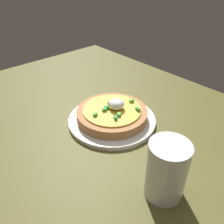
% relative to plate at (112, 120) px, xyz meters
% --- Properties ---
extents(dining_table, '(1.19, 0.85, 0.03)m').
position_rel_plate_xyz_m(dining_table, '(-0.03, 0.03, -0.02)').
color(dining_table, '#4F4B21').
rests_on(dining_table, ground).
extents(plate, '(0.24, 0.24, 0.01)m').
position_rel_plate_xyz_m(plate, '(0.00, 0.00, 0.00)').
color(plate, white).
rests_on(plate, dining_table).
extents(pizza, '(0.20, 0.20, 0.06)m').
position_rel_plate_xyz_m(pizza, '(-0.00, -0.00, 0.02)').
color(pizza, '#B0794A').
rests_on(pizza, plate).
extents(cup_near, '(0.08, 0.08, 0.12)m').
position_rel_plate_xyz_m(cup_near, '(-0.24, 0.08, 0.05)').
color(cup_near, silver).
rests_on(cup_near, dining_table).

